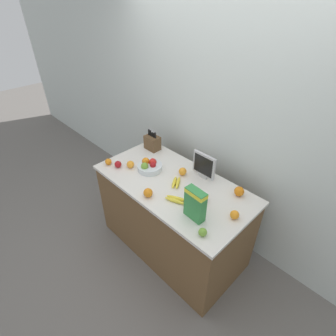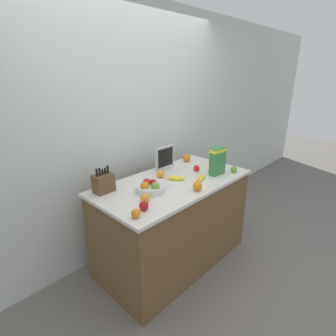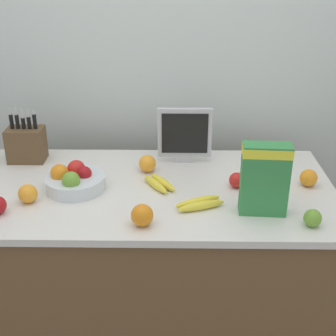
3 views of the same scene
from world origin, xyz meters
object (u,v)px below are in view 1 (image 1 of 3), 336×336
object	(u,v)px
banana_bunch_right	(176,183)
orange_by_cereal	(108,162)
fruit_bowl	(149,166)
orange_front_left	(183,171)
apple_rightmost	(203,232)
apple_near_bananas	(204,198)
knife_block	(152,142)
small_monitor	(204,166)
orange_front_right	(148,193)
orange_mid_right	(235,215)
orange_back_center	(130,164)
banana_bunch_left	(176,200)
orange_mid_left	(239,191)
cereal_box	(195,203)
apple_leftmost	(118,164)

from	to	relation	value
banana_bunch_right	orange_by_cereal	distance (m)	0.77
fruit_bowl	orange_front_left	distance (m)	0.34
apple_rightmost	apple_near_bananas	size ratio (longest dim) A/B	1.01
knife_block	small_monitor	world-z (taller)	small_monitor
orange_front_right	orange_mid_right	bearing A→B (deg)	25.16
small_monitor	fruit_bowl	size ratio (longest dim) A/B	1.06
orange_back_center	banana_bunch_right	bearing A→B (deg)	15.12
orange_front_left	orange_mid_right	distance (m)	0.71
banana_bunch_left	orange_front_right	world-z (taller)	orange_front_right
orange_mid_right	orange_mid_left	distance (m)	0.30
orange_by_cereal	orange_back_center	size ratio (longest dim) A/B	0.89
apple_rightmost	orange_front_right	xyz separation A→B (m)	(-0.62, -0.00, 0.01)
knife_block	apple_rightmost	bearing A→B (deg)	-25.30
cereal_box	banana_bunch_left	distance (m)	0.28
apple_near_bananas	orange_by_cereal	xyz separation A→B (m)	(-1.05, -0.27, 0.00)
banana_bunch_left	orange_front_left	xyz separation A→B (m)	(-0.22, 0.32, 0.02)
orange_mid_left	small_monitor	bearing A→B (deg)	-176.31
orange_mid_right	orange_mid_left	xyz separation A→B (m)	(-0.13, 0.27, 0.01)
fruit_bowl	apple_leftmost	xyz separation A→B (m)	(-0.26, -0.21, -0.01)
fruit_bowl	orange_by_cereal	size ratio (longest dim) A/B	3.66
knife_block	fruit_bowl	bearing A→B (deg)	-46.03
small_monitor	apple_leftmost	distance (m)	0.88
small_monitor	fruit_bowl	distance (m)	0.56
small_monitor	orange_front_left	size ratio (longest dim) A/B	3.36
fruit_bowl	orange_front_right	xyz separation A→B (m)	(0.30, -0.28, 0.00)
banana_bunch_left	orange_front_right	bearing A→B (deg)	-148.38
apple_leftmost	knife_block	bearing A→B (deg)	93.01
orange_front_right	banana_bunch_left	bearing A→B (deg)	31.62
banana_bunch_right	orange_back_center	xyz separation A→B (m)	(-0.52, -0.14, 0.02)
apple_leftmost	orange_mid_right	world-z (taller)	orange_mid_right
knife_block	orange_back_center	bearing A→B (deg)	-73.80
fruit_bowl	apple_rightmost	size ratio (longest dim) A/B	3.79
apple_near_bananas	orange_by_cereal	size ratio (longest dim) A/B	0.96
orange_front_left	orange_mid_right	size ratio (longest dim) A/B	1.06
apple_near_bananas	orange_back_center	world-z (taller)	orange_back_center
orange_front_right	apple_leftmost	bearing A→B (deg)	172.34
orange_front_left	orange_by_cereal	bearing A→B (deg)	-147.61
fruit_bowl	apple_leftmost	size ratio (longest dim) A/B	3.50
banana_bunch_left	orange_mid_right	xyz separation A→B (m)	(0.47, 0.19, 0.02)
banana_bunch_left	orange_mid_right	world-z (taller)	orange_mid_right
fruit_bowl	apple_rightmost	world-z (taller)	fruit_bowl
orange_by_cereal	orange_mid_left	xyz separation A→B (m)	(1.23, 0.56, 0.01)
orange_mid_left	knife_block	bearing A→B (deg)	-179.16
orange_by_cereal	fruit_bowl	bearing A→B (deg)	33.98
orange_by_cereal	orange_front_right	size ratio (longest dim) A/B	0.82
apple_leftmost	orange_by_cereal	size ratio (longest dim) A/B	1.05
orange_by_cereal	orange_front_left	distance (m)	0.79
knife_block	orange_back_center	xyz separation A→B (m)	(0.12, -0.41, -0.05)
orange_mid_right	small_monitor	bearing A→B (deg)	155.28
apple_rightmost	orange_mid_left	world-z (taller)	orange_mid_left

